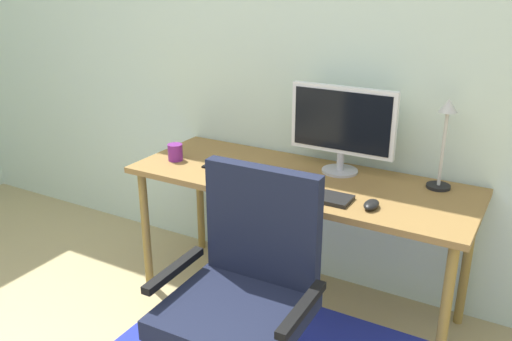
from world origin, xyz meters
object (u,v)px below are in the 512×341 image
at_px(desk, 299,190).
at_px(keyboard, 305,193).
at_px(monitor, 342,124).
at_px(desk_lamp, 445,133).
at_px(office_chair, 243,318).
at_px(computer_mouse, 371,205).
at_px(coffee_cup, 175,152).
at_px(cell_phone, 215,164).

distance_m(desk, keyboard, 0.22).
xyz_separation_m(monitor, desk_lamp, (0.48, 0.03, 0.01)).
relative_size(desk_lamp, office_chair, 0.43).
xyz_separation_m(computer_mouse, coffee_cup, (-1.10, 0.08, 0.03)).
distance_m(cell_phone, office_chair, 0.96).
relative_size(desk, desk_lamp, 4.00).
bearing_deg(desk_lamp, coffee_cup, -167.22).
height_order(desk, desk_lamp, desk_lamp).
bearing_deg(desk_lamp, office_chair, -117.13).
bearing_deg(coffee_cup, monitor, 17.79).
bearing_deg(computer_mouse, keyboard, -179.25).
xyz_separation_m(keyboard, desk_lamp, (0.51, 0.38, 0.25)).
xyz_separation_m(desk, desk_lamp, (0.62, 0.20, 0.33)).
xyz_separation_m(coffee_cup, office_chair, (0.81, -0.66, -0.34)).
bearing_deg(cell_phone, office_chair, -49.92).
relative_size(desk, office_chair, 1.72).
bearing_deg(computer_mouse, office_chair, -116.71).
height_order(coffee_cup, cell_phone, coffee_cup).
distance_m(desk, desk_lamp, 0.73).
height_order(computer_mouse, desk_lamp, desk_lamp).
height_order(keyboard, coffee_cup, coffee_cup).
xyz_separation_m(desk, computer_mouse, (0.42, -0.17, 0.08)).
relative_size(desk, computer_mouse, 16.25).
bearing_deg(computer_mouse, coffee_cup, 175.83).
relative_size(desk, keyboard, 3.93).
relative_size(monitor, desk_lamp, 1.25).
bearing_deg(office_chair, desk_lamp, 61.47).
xyz_separation_m(desk, keyboard, (0.11, -0.18, 0.08)).
relative_size(coffee_cup, cell_phone, 0.63).
bearing_deg(monitor, desk_lamp, 3.65).
relative_size(keyboard, office_chair, 0.44).
relative_size(keyboard, cell_phone, 3.07).
xyz_separation_m(keyboard, coffee_cup, (-0.80, 0.08, 0.04)).
bearing_deg(desk, keyboard, -57.50).
distance_m(keyboard, computer_mouse, 0.31).
height_order(computer_mouse, cell_phone, computer_mouse).
bearing_deg(desk, computer_mouse, -22.36).
distance_m(desk, computer_mouse, 0.46).
bearing_deg(keyboard, monitor, 85.15).
bearing_deg(keyboard, computer_mouse, 0.75).
xyz_separation_m(coffee_cup, desk_lamp, (1.30, 0.29, 0.22)).
distance_m(monitor, computer_mouse, 0.50).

